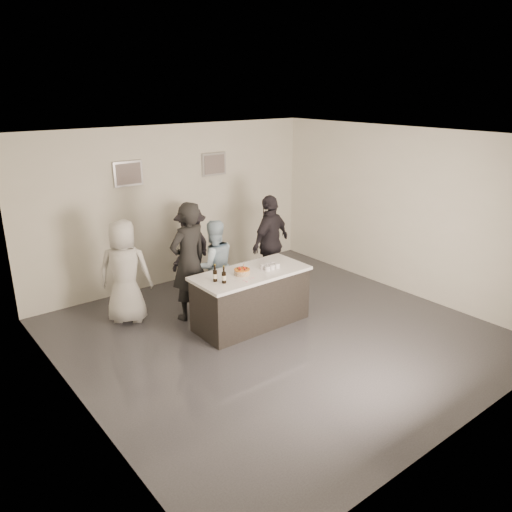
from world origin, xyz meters
The scene contains 19 objects.
floor centered at (0.00, 0.00, 0.00)m, with size 6.00×6.00×0.00m, color #3D3D42.
ceiling centered at (0.00, 0.00, 3.00)m, with size 6.00×6.00×0.00m, color white.
wall_back centered at (0.00, 3.00, 1.50)m, with size 6.00×0.04×3.00m, color silver.
wall_front centered at (0.00, -3.00, 1.50)m, with size 6.00×0.04×3.00m, color silver.
wall_left centered at (-3.00, 0.00, 1.50)m, with size 0.04×6.00×3.00m, color silver.
wall_right centered at (3.00, 0.00, 1.50)m, with size 0.04×6.00×3.00m, color silver.
picture_left centered at (-0.90, 2.97, 2.20)m, with size 0.54×0.04×0.44m, color #B2B2B7.
picture_right centered at (0.90, 2.97, 2.20)m, with size 0.54×0.04×0.44m, color #B2B2B7.
bar_counter centered at (-0.08, 0.53, 0.45)m, with size 1.86×0.86×0.90m, color white.
cake centered at (-0.26, 0.52, 0.94)m, with size 0.25×0.25×0.08m, color orange.
beer_bottle_a centered at (-0.74, 0.54, 1.03)m, with size 0.07×0.07×0.26m, color black.
beer_bottle_b centered at (-0.68, 0.40, 1.03)m, with size 0.07×0.07×0.26m, color black.
tumbler_cluster centered at (0.25, 0.45, 0.94)m, with size 0.30×0.19×0.08m, color gold.
candles centered at (-0.33, 0.26, 0.90)m, with size 0.24×0.08×0.01m, color pink.
person_main_black centered at (-0.70, 1.36, 0.98)m, with size 0.71×0.47×1.95m, color black.
person_main_blue centered at (-0.21, 1.38, 0.79)m, with size 0.77×0.60×1.58m, color #ACCCE1.
person_guest_left centered at (-1.58, 1.87, 0.85)m, with size 0.83×0.54×1.70m, color silver.
person_guest_right centered at (1.14, 1.51, 0.90)m, with size 1.05×0.44×1.80m, color #27232A.
person_guest_back centered at (-0.04, 2.40, 0.79)m, with size 1.02×0.59×1.58m, color black.
Camera 1 is at (-4.54, -5.25, 3.65)m, focal length 35.00 mm.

